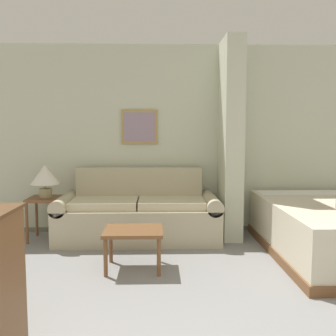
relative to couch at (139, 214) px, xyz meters
The scene contains 7 objects.
wall_back 1.14m from the couch, 51.79° to the left, with size 7.16×0.16×2.60m.
wall_partition_pillar 1.55m from the couch, ahead, with size 0.24×0.65×2.60m.
couch is the anchor object (origin of this frame).
coffee_table 1.08m from the couch, 89.78° to the right, with size 0.60×0.49×0.41m.
side_table 1.21m from the couch, behind, with size 0.44×0.44×0.56m.
table_lamp 1.30m from the couch, behind, with size 0.37×0.37×0.42m.
bed 2.37m from the couch, 17.27° to the right, with size 1.47×2.17×0.59m.
Camera 1 is at (-0.12, -1.32, 1.41)m, focal length 40.00 mm.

